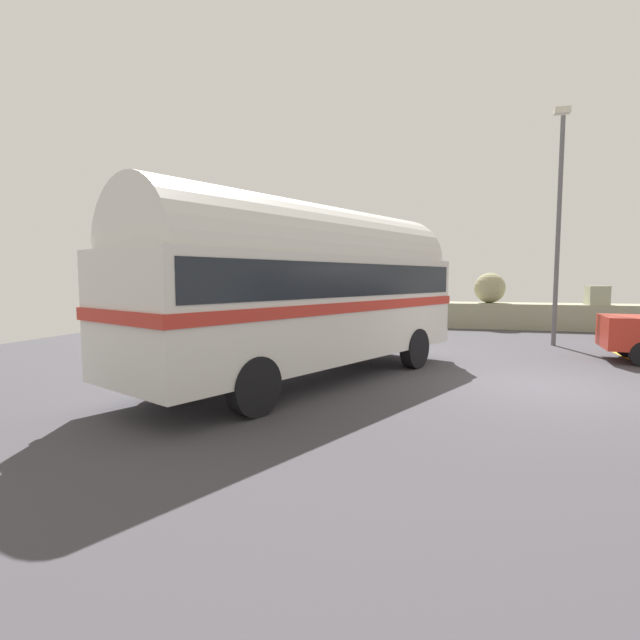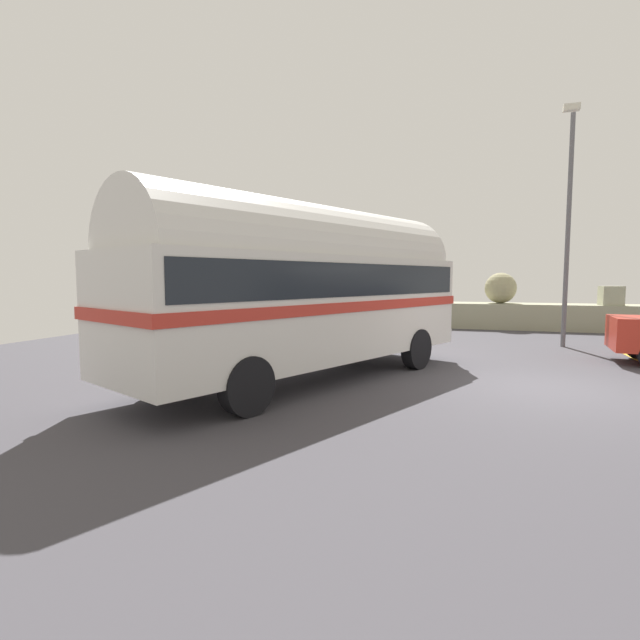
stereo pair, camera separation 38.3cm
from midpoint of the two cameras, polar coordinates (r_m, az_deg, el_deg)
ground at (r=10.53m, az=26.02°, el=-7.39°), size 32.00×26.00×0.02m
breakwater at (r=22.05m, az=21.32°, el=0.78°), size 31.36×2.02×2.42m
vintage_coach at (r=10.00m, az=-0.29°, el=4.28°), size 5.70×8.81×3.70m
lamp_post at (r=16.88m, az=28.27°, el=10.70°), size 0.48×1.01×7.21m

